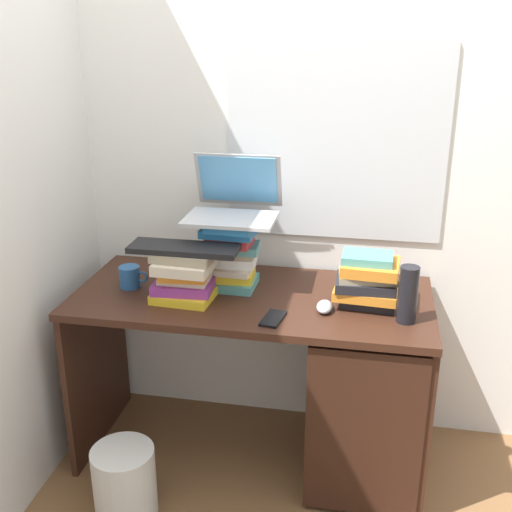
# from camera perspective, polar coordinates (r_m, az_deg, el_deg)

# --- Properties ---
(ground_plane) EXTENTS (6.00, 6.00, 0.00)m
(ground_plane) POSITION_cam_1_polar(r_m,az_deg,el_deg) (2.89, -0.33, -17.40)
(ground_plane) COLOR brown
(wall_back) EXTENTS (6.00, 0.06, 2.60)m
(wall_back) POSITION_cam_1_polar(r_m,az_deg,el_deg) (2.68, 1.21, 10.28)
(wall_back) COLOR white
(wall_back) RESTS_ON ground
(wall_left) EXTENTS (0.05, 6.00, 2.60)m
(wall_left) POSITION_cam_1_polar(r_m,az_deg,el_deg) (2.62, -18.66, 8.95)
(wall_left) COLOR silver
(wall_left) RESTS_ON ground
(desk) EXTENTS (1.42, 0.64, 0.76)m
(desk) POSITION_cam_1_polar(r_m,az_deg,el_deg) (2.60, 7.53, -11.29)
(desk) COLOR #381E14
(desk) RESTS_ON ground
(book_stack_tall) EXTENTS (0.23, 0.22, 0.28)m
(book_stack_tall) POSITION_cam_1_polar(r_m,az_deg,el_deg) (2.52, -2.31, 0.25)
(book_stack_tall) COLOR teal
(book_stack_tall) RESTS_ON desk
(book_stack_keyboard_riser) EXTENTS (0.25, 0.21, 0.20)m
(book_stack_keyboard_riser) POSITION_cam_1_polar(r_m,az_deg,el_deg) (2.44, -6.55, -1.77)
(book_stack_keyboard_riser) COLOR yellow
(book_stack_keyboard_riser) RESTS_ON desk
(book_stack_side) EXTENTS (0.25, 0.21, 0.21)m
(book_stack_side) POSITION_cam_1_polar(r_m,az_deg,el_deg) (2.40, 10.14, -2.21)
(book_stack_side) COLOR black
(book_stack_side) RESTS_ON desk
(laptop) EXTENTS (0.36, 0.32, 0.24)m
(laptop) POSITION_cam_1_polar(r_m,az_deg,el_deg) (2.53, -2.03, 4.94)
(laptop) COLOR #B7BABF
(laptop) RESTS_ON book_stack_tall
(keyboard) EXTENTS (0.42, 0.14, 0.02)m
(keyboard) POSITION_cam_1_polar(r_m,az_deg,el_deg) (2.40, -6.58, 0.69)
(keyboard) COLOR black
(keyboard) RESTS_ON book_stack_keyboard_riser
(computer_mouse) EXTENTS (0.06, 0.10, 0.04)m
(computer_mouse) POSITION_cam_1_polar(r_m,az_deg,el_deg) (2.37, 6.25, -4.61)
(computer_mouse) COLOR #A5A8AD
(computer_mouse) RESTS_ON desk
(mug) EXTENTS (0.12, 0.08, 0.09)m
(mug) POSITION_cam_1_polar(r_m,az_deg,el_deg) (2.60, -11.38, -1.87)
(mug) COLOR #265999
(mug) RESTS_ON desk
(water_bottle) EXTENTS (0.07, 0.07, 0.21)m
(water_bottle) POSITION_cam_1_polar(r_m,az_deg,el_deg) (2.30, 13.65, -3.43)
(water_bottle) COLOR black
(water_bottle) RESTS_ON desk
(cell_phone) EXTENTS (0.09, 0.14, 0.01)m
(cell_phone) POSITION_cam_1_polar(r_m,az_deg,el_deg) (2.29, 1.56, -5.71)
(cell_phone) COLOR black
(cell_phone) RESTS_ON desk
(wastebasket) EXTENTS (0.24, 0.24, 0.29)m
(wastebasket) POSITION_cam_1_polar(r_m,az_deg,el_deg) (2.57, -11.87, -19.49)
(wastebasket) COLOR silver
(wastebasket) RESTS_ON ground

